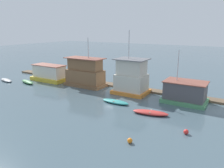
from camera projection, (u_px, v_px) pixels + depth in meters
ground_plane at (115, 91)px, 34.64m from camera, size 200.00×200.00×0.00m
dock_walkway at (123, 86)px, 36.86m from camera, size 51.00×1.80×0.30m
houseboat_yellow at (49, 73)px, 41.32m from camera, size 7.14×3.39×3.03m
houseboat_brown at (85, 73)px, 37.27m from camera, size 7.08×3.31×8.22m
houseboat_orange at (131, 78)px, 33.02m from camera, size 5.14×4.11×9.44m
houseboat_green at (185, 92)px, 29.14m from camera, size 5.68×3.83×7.01m
dinghy_grey at (6, 80)px, 41.17m from camera, size 4.09×2.12×0.38m
dinghy_green at (27, 82)px, 39.53m from camera, size 4.08×2.04×0.51m
dinghy_teal at (115, 102)px, 29.10m from camera, size 3.92×1.29×0.42m
dinghy_red at (150, 113)px, 25.31m from camera, size 4.30×2.10×0.46m
mooring_post_far_left at (175, 93)px, 31.20m from camera, size 0.24×0.24×1.46m
buoy_orange at (130, 141)px, 19.03m from camera, size 0.47×0.47×0.47m
buoy_red at (186, 132)px, 20.61m from camera, size 0.49×0.49×0.49m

